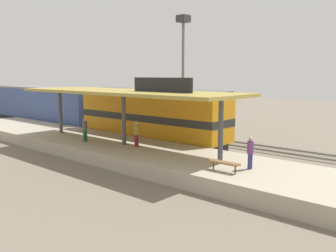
% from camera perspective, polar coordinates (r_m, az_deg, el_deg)
% --- Properties ---
extents(ground_plane, '(120.00, 120.00, 0.00)m').
position_cam_1_polar(ground_plane, '(30.48, 2.44, -2.83)').
color(ground_plane, '#706656').
extents(track_near, '(3.20, 110.00, 0.16)m').
position_cam_1_polar(track_near, '(28.98, -0.06, -3.33)').
color(track_near, '#5F5649').
rests_on(track_near, ground).
extents(track_far, '(3.20, 110.00, 0.16)m').
position_cam_1_polar(track_far, '(32.50, 5.33, -2.12)').
color(track_far, '#5F5649').
rests_on(track_far, ground).
extents(platform, '(6.00, 44.00, 0.90)m').
position_cam_1_polar(platform, '(25.70, -6.90, -3.92)').
color(platform, '#A89E89').
rests_on(platform, ground).
extents(station_canopy, '(5.20, 18.00, 4.70)m').
position_cam_1_polar(station_canopy, '(25.11, -6.92, 5.21)').
color(station_canopy, '#47474C').
rests_on(station_canopy, platform).
extents(platform_bench, '(0.44, 1.70, 0.50)m').
position_cam_1_polar(platform_bench, '(18.60, 8.85, -5.77)').
color(platform_bench, '#333338').
rests_on(platform_bench, platform).
extents(locomotive, '(2.93, 14.43, 4.44)m').
position_cam_1_polar(locomotive, '(29.91, -2.84, 1.63)').
color(locomotive, '#28282D').
rests_on(locomotive, track_near).
extents(passenger_carriage_front, '(2.90, 20.00, 4.24)m').
position_cam_1_polar(passenger_carriage_front, '(44.36, -19.73, 3.14)').
color(passenger_carriage_front, '#28282D').
rests_on(passenger_carriage_front, track_near).
extents(freight_car, '(2.80, 12.00, 3.54)m').
position_cam_1_polar(freight_car, '(38.25, -5.68, 2.34)').
color(freight_car, '#28282D').
rests_on(freight_car, track_far).
extents(light_mast, '(1.10, 1.10, 11.70)m').
position_cam_1_polar(light_mast, '(37.55, 2.41, 12.09)').
color(light_mast, slate).
rests_on(light_mast, ground).
extents(person_waiting, '(0.34, 0.34, 1.71)m').
position_cam_1_polar(person_waiting, '(27.18, -12.99, -0.40)').
color(person_waiting, '#23603D').
rests_on(person_waiting, platform).
extents(person_walking, '(0.34, 0.34, 1.71)m').
position_cam_1_polar(person_walking, '(19.20, 12.87, -3.88)').
color(person_walking, navy).
rests_on(person_walking, platform).
extents(person_boarding, '(0.34, 0.34, 1.71)m').
position_cam_1_polar(person_boarding, '(24.63, -5.01, -1.09)').
color(person_boarding, maroon).
rests_on(person_boarding, platform).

